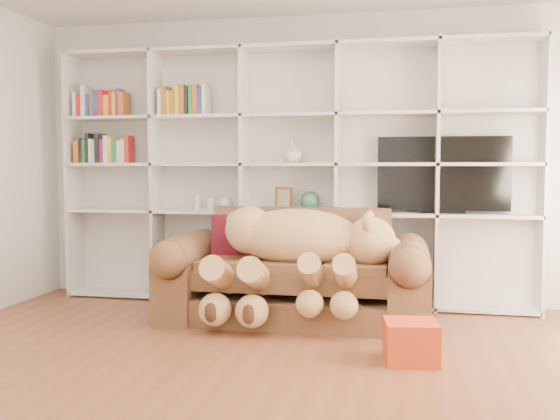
% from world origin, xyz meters
% --- Properties ---
extents(floor, '(5.00, 5.00, 0.00)m').
position_xyz_m(floor, '(0.00, 0.00, 0.00)').
color(floor, brown).
rests_on(floor, ground).
extents(wall_back, '(5.00, 0.02, 2.70)m').
position_xyz_m(wall_back, '(0.00, 2.50, 1.35)').
color(wall_back, white).
rests_on(wall_back, floor).
extents(bookshelf, '(4.43, 0.35, 2.40)m').
position_xyz_m(bookshelf, '(-0.24, 2.36, 1.31)').
color(bookshelf, silver).
rests_on(bookshelf, floor).
extents(sofa, '(2.18, 0.94, 0.92)m').
position_xyz_m(sofa, '(0.16, 1.68, 0.35)').
color(sofa, brown).
rests_on(sofa, floor).
extents(teddy_bear, '(1.53, 0.87, 0.89)m').
position_xyz_m(teddy_bear, '(0.19, 1.49, 0.63)').
color(teddy_bear, tan).
rests_on(teddy_bear, sofa).
extents(throw_pillow, '(0.41, 0.26, 0.41)m').
position_xyz_m(throw_pillow, '(-0.41, 1.83, 0.66)').
color(throw_pillow, '#540E19').
rests_on(throw_pillow, sofa).
extents(gift_box, '(0.38, 0.36, 0.27)m').
position_xyz_m(gift_box, '(1.10, 0.71, 0.14)').
color(gift_box, red).
rests_on(gift_box, floor).
extents(tv, '(1.15, 0.18, 0.68)m').
position_xyz_m(tv, '(1.38, 2.35, 1.20)').
color(tv, black).
rests_on(tv, bookshelf).
extents(picture_frame, '(0.17, 0.07, 0.21)m').
position_xyz_m(picture_frame, '(-0.07, 2.30, 0.98)').
color(picture_frame, brown).
rests_on(picture_frame, bookshelf).
extents(green_vase, '(0.19, 0.19, 0.19)m').
position_xyz_m(green_vase, '(0.18, 2.30, 0.96)').
color(green_vase, '#2E5A3C').
rests_on(green_vase, bookshelf).
extents(figurine_tall, '(0.08, 0.08, 0.15)m').
position_xyz_m(figurine_tall, '(-0.92, 2.30, 0.94)').
color(figurine_tall, beige).
rests_on(figurine_tall, bookshelf).
extents(figurine_short, '(0.08, 0.08, 0.12)m').
position_xyz_m(figurine_short, '(-0.78, 2.30, 0.92)').
color(figurine_short, beige).
rests_on(figurine_short, bookshelf).
extents(snow_globe, '(0.12, 0.12, 0.12)m').
position_xyz_m(snow_globe, '(-0.62, 2.30, 0.93)').
color(snow_globe, silver).
rests_on(snow_globe, bookshelf).
extents(shelf_vase, '(0.21, 0.21, 0.20)m').
position_xyz_m(shelf_vase, '(0.01, 2.30, 1.42)').
color(shelf_vase, beige).
rests_on(shelf_vase, bookshelf).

